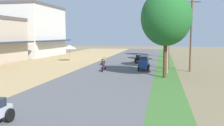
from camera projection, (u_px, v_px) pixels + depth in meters
shophouse_far at (35, 31)px, 48.18m from camera, size 8.90×13.48×10.10m
vendor_umbrella at (69, 47)px, 37.52m from camera, size 2.20×2.20×2.52m
median_tree_nearest at (166, 18)px, 22.43m from camera, size 4.74×4.74×8.33m
median_tree_second at (169, 25)px, 27.99m from camera, size 3.37×3.37×7.08m
median_tree_third at (166, 27)px, 36.82m from camera, size 3.55×3.55×7.17m
median_tree_fourth at (167, 17)px, 44.19m from camera, size 4.00×4.00×9.84m
streetlamp_near at (168, 32)px, 25.38m from camera, size 3.16×0.20×7.68m
streetlamp_mid at (165, 33)px, 51.67m from camera, size 3.16×0.20×7.96m
utility_pole_near at (191, 33)px, 26.70m from camera, size 1.80×0.20×8.25m
car_van_blue at (144, 62)px, 27.78m from camera, size 1.19×2.41×1.67m
car_sedan_black at (139, 58)px, 35.33m from camera, size 1.10×2.26×1.19m
motorbike_ahead_second at (104, 67)px, 27.17m from camera, size 0.54×1.80×0.94m
motorbike_ahead_third at (103, 61)px, 33.25m from camera, size 0.54×1.80×0.94m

